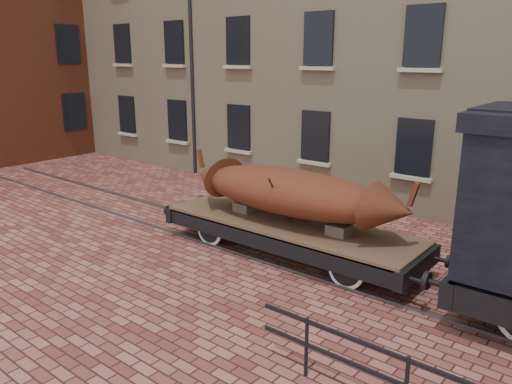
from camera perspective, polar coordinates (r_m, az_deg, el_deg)
The scene contains 4 objects.
ground at distance 12.61m, azimuth 3.91°, elevation -7.32°, with size 90.00×90.00×0.00m, color brown.
rail_track at distance 12.60m, azimuth 3.91°, elevation -7.19°, with size 30.00×1.52×0.06m.
flatcar_wagon at distance 12.39m, azimuth 3.72°, elevation -4.24°, with size 7.49×2.03×1.13m.
iron_boat at distance 12.08m, azimuth 3.99°, elevation 0.03°, with size 6.22×1.81×1.50m.
Camera 1 is at (6.68, -9.54, 4.82)m, focal length 35.00 mm.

